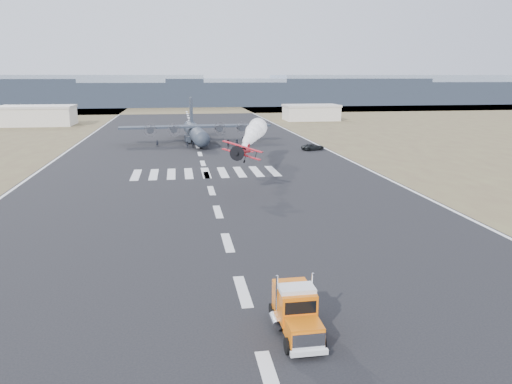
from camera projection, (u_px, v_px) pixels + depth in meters
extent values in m
plane|color=black|center=(243.00, 291.00, 39.61)|extent=(500.00, 500.00, 0.00)
cube|color=brown|center=(186.00, 108.00, 260.82)|extent=(500.00, 80.00, 0.00)
cube|color=slate|center=(67.00, 91.00, 277.88)|extent=(150.00, 50.00, 17.00)
cube|color=slate|center=(184.00, 94.00, 288.19)|extent=(150.00, 50.00, 13.00)
cube|color=slate|center=(294.00, 91.00, 297.81)|extent=(150.00, 50.00, 15.00)
cube|color=slate|center=(397.00, 89.00, 307.44)|extent=(150.00, 50.00, 17.00)
cube|color=slate|center=(493.00, 92.00, 317.74)|extent=(150.00, 50.00, 13.00)
cube|color=beige|center=(37.00, 117.00, 170.50)|extent=(24.00, 14.00, 6.00)
cube|color=beige|center=(36.00, 107.00, 169.75)|extent=(24.50, 14.50, 0.80)
cube|color=beige|center=(311.00, 113.00, 190.25)|extent=(20.00, 12.00, 5.20)
cube|color=beige|center=(311.00, 106.00, 189.59)|extent=(20.50, 12.50, 0.80)
cube|color=black|center=(293.00, 320.00, 33.84)|extent=(1.09, 6.34, 0.23)
cube|color=orange|center=(304.00, 331.00, 30.99)|extent=(2.16, 2.25, 1.21)
cube|color=silver|center=(309.00, 341.00, 29.89)|extent=(2.05, 0.16, 1.02)
cube|color=silver|center=(309.00, 353.00, 29.86)|extent=(2.33, 0.30, 0.33)
cube|color=orange|center=(297.00, 307.00, 32.42)|extent=(2.34, 1.70, 2.05)
cube|color=black|center=(300.00, 308.00, 31.58)|extent=(2.05, 0.13, 0.84)
cube|color=silver|center=(297.00, 290.00, 32.44)|extent=(2.34, 1.51, 0.47)
cube|color=orange|center=(291.00, 300.00, 34.09)|extent=(2.35, 1.88, 2.42)
cylinder|color=black|center=(288.00, 346.00, 30.63)|extent=(0.38, 1.03, 1.02)
cylinder|color=black|center=(322.00, 343.00, 30.97)|extent=(0.38, 1.03, 1.02)
cylinder|color=black|center=(275.00, 316.00, 34.38)|extent=(0.38, 1.03, 1.02)
cylinder|color=black|center=(305.00, 314.00, 34.73)|extent=(0.38, 1.03, 1.02)
cylinder|color=black|center=(273.00, 310.00, 35.28)|extent=(0.38, 1.03, 1.02)
cylinder|color=black|center=(302.00, 308.00, 35.62)|extent=(0.38, 1.03, 1.02)
cylinder|color=red|center=(243.00, 152.00, 72.05)|extent=(1.94, 4.94, 0.88)
sphere|color=black|center=(243.00, 149.00, 72.16)|extent=(0.68, 0.68, 0.68)
cylinder|color=black|center=(241.00, 154.00, 69.78)|extent=(1.08, 0.79, 0.97)
cylinder|color=black|center=(241.00, 154.00, 69.44)|extent=(2.10, 0.50, 2.14)
cube|color=red|center=(243.00, 154.00, 71.75)|extent=(5.76, 2.21, 1.52)
cube|color=red|center=(242.00, 147.00, 71.19)|extent=(5.95, 2.26, 1.57)
cube|color=red|center=(244.00, 146.00, 74.11)|extent=(0.29, 0.88, 0.97)
cube|color=red|center=(244.00, 149.00, 74.22)|extent=(2.05, 1.10, 0.08)
cylinder|color=black|center=(237.00, 160.00, 71.61)|extent=(0.21, 0.44, 0.43)
cylinder|color=black|center=(248.00, 161.00, 71.50)|extent=(0.21, 0.44, 0.43)
sphere|color=white|center=(244.00, 149.00, 74.41)|extent=(0.68, 0.68, 0.68)
sphere|color=white|center=(246.00, 147.00, 76.67)|extent=(0.94, 0.94, 0.94)
sphere|color=white|center=(247.00, 145.00, 78.94)|extent=(1.20, 1.20, 1.20)
sphere|color=white|center=(248.00, 142.00, 81.20)|extent=(1.46, 1.46, 1.46)
sphere|color=white|center=(249.00, 140.00, 83.47)|extent=(1.72, 1.72, 1.72)
sphere|color=white|center=(251.00, 139.00, 85.73)|extent=(1.98, 1.98, 1.98)
sphere|color=white|center=(252.00, 137.00, 87.99)|extent=(2.24, 2.24, 2.24)
sphere|color=white|center=(253.00, 135.00, 90.26)|extent=(2.50, 2.50, 2.50)
sphere|color=white|center=(253.00, 133.00, 92.52)|extent=(2.76, 2.76, 2.76)
sphere|color=white|center=(254.00, 132.00, 94.79)|extent=(3.02, 3.02, 3.02)
sphere|color=white|center=(255.00, 130.00, 97.05)|extent=(3.28, 3.28, 3.28)
sphere|color=white|center=(256.00, 129.00, 99.31)|extent=(3.54, 3.54, 3.54)
sphere|color=white|center=(257.00, 128.00, 101.58)|extent=(3.80, 3.80, 3.80)
cylinder|color=#1F272F|center=(196.00, 133.00, 126.42)|extent=(5.43, 26.62, 3.78)
sphere|color=#1F272F|center=(202.00, 139.00, 113.86)|extent=(3.78, 3.78, 3.78)
cone|color=#1F272F|center=(191.00, 128.00, 138.98)|extent=(4.13, 5.89, 3.78)
cube|color=#1F272F|center=(196.00, 126.00, 125.11)|extent=(37.93, 6.33, 0.47)
cylinder|color=#1F272F|center=(150.00, 129.00, 122.37)|extent=(1.92, 3.69, 1.70)
cylinder|color=#3F3F44|center=(150.00, 130.00, 120.58)|extent=(3.21, 0.25, 3.21)
cylinder|color=#1F272F|center=(173.00, 129.00, 123.57)|extent=(1.92, 3.69, 1.70)
cylinder|color=#3F3F44|center=(174.00, 130.00, 121.78)|extent=(3.21, 0.25, 3.21)
cylinder|color=#1F272F|center=(219.00, 128.00, 125.97)|extent=(1.92, 3.69, 1.70)
cylinder|color=#3F3F44|center=(220.00, 129.00, 124.18)|extent=(3.21, 0.25, 3.21)
cylinder|color=#1F272F|center=(241.00, 127.00, 127.17)|extent=(1.92, 3.69, 1.70)
cylinder|color=#3F3F44|center=(242.00, 128.00, 125.38)|extent=(3.21, 0.25, 3.21)
cube|color=#1F272F|center=(191.00, 111.00, 136.11)|extent=(0.83, 4.28, 7.55)
cube|color=#1F272F|center=(191.00, 126.00, 137.46)|extent=(13.37, 3.66, 0.33)
cube|color=#1F272F|center=(188.00, 138.00, 127.20)|extent=(1.49, 5.72, 1.51)
cylinder|color=black|center=(188.00, 140.00, 127.32)|extent=(0.54, 1.07, 1.04)
cube|color=#1F272F|center=(204.00, 138.00, 128.08)|extent=(1.49, 5.72, 1.51)
cylinder|color=black|center=(204.00, 140.00, 128.20)|extent=(0.54, 1.07, 1.04)
cylinder|color=black|center=(201.00, 147.00, 117.01)|extent=(0.43, 0.87, 0.85)
imported|color=black|center=(313.00, 147.00, 114.38)|extent=(5.82, 3.96, 1.48)
imported|color=black|center=(204.00, 141.00, 124.25)|extent=(0.69, 0.74, 1.61)
imported|color=black|center=(243.00, 140.00, 125.44)|extent=(0.50, 0.79, 1.61)
imported|color=black|center=(187.00, 144.00, 118.01)|extent=(1.10, 0.70, 1.58)
imported|color=black|center=(193.00, 144.00, 117.64)|extent=(1.22, 1.03, 1.86)
imported|color=black|center=(237.00, 143.00, 120.60)|extent=(0.91, 0.98, 1.72)
imported|color=black|center=(228.00, 143.00, 120.55)|extent=(1.48, 1.33, 1.62)
imported|color=black|center=(157.00, 143.00, 120.00)|extent=(0.62, 0.53, 1.57)
imported|color=black|center=(202.00, 142.00, 122.49)|extent=(0.97, 0.86, 1.70)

